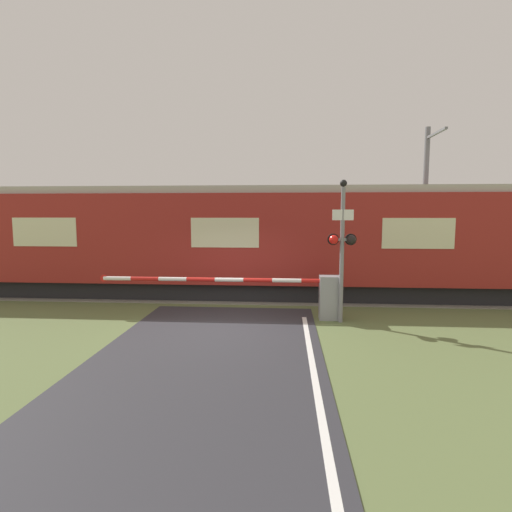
% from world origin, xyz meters
% --- Properties ---
extents(ground_plane, '(80.00, 80.00, 0.00)m').
position_xyz_m(ground_plane, '(0.00, 0.00, 0.00)').
color(ground_plane, '#5B6B3D').
extents(track_bed, '(36.00, 3.20, 0.13)m').
position_xyz_m(track_bed, '(0.00, 4.02, 0.02)').
color(track_bed, slate).
rests_on(track_bed, ground_plane).
extents(train, '(21.42, 2.97, 3.74)m').
position_xyz_m(train, '(-0.36, 4.02, 1.92)').
color(train, black).
rests_on(train, ground_plane).
extents(crossing_barrier, '(6.74, 0.44, 1.19)m').
position_xyz_m(crossing_barrier, '(2.14, 0.94, 0.69)').
color(crossing_barrier, gray).
rests_on(crossing_barrier, ground_plane).
extents(signal_post, '(0.75, 0.26, 3.73)m').
position_xyz_m(signal_post, '(3.01, 0.65, 2.12)').
color(signal_post, gray).
rests_on(signal_post, ground_plane).
extents(catenary_pole, '(0.20, 1.90, 6.12)m').
position_xyz_m(catenary_pole, '(6.89, 6.10, 3.21)').
color(catenary_pole, slate).
rests_on(catenary_pole, ground_plane).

